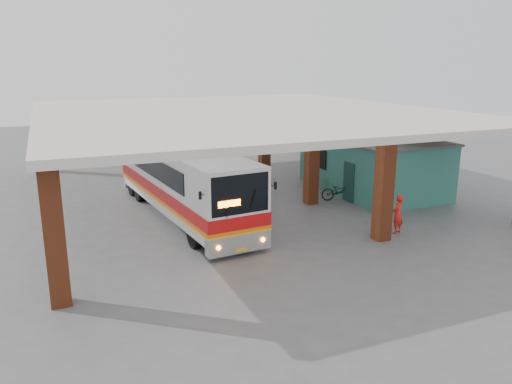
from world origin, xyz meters
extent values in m
plane|color=#515154|center=(0.00, 0.00, 0.00)|extent=(90.00, 90.00, 0.00)
cube|color=brown|center=(3.00, -3.00, 2.17)|extent=(0.60, 0.60, 4.35)
cube|color=brown|center=(3.00, 3.00, 2.17)|extent=(0.60, 0.60, 4.35)
cube|color=brown|center=(3.00, 9.00, 2.17)|extent=(0.60, 0.60, 4.35)
cube|color=brown|center=(-9.50, -4.00, 2.17)|extent=(0.60, 0.60, 4.35)
cube|color=brown|center=(-9.50, 17.00, 2.17)|extent=(0.60, 0.60, 4.35)
cube|color=brown|center=(10.00, 17.00, 2.17)|extent=(0.60, 0.60, 4.35)
cube|color=beige|center=(0.50, 6.50, 4.50)|extent=(21.00, 23.00, 0.30)
cube|color=#2B6D6C|center=(7.50, 4.00, 1.50)|extent=(5.00, 8.00, 3.00)
cube|color=#4A4A4A|center=(7.50, 4.00, 3.05)|extent=(5.20, 8.20, 0.12)
cube|color=#133633|center=(4.98, 2.50, 1.05)|extent=(0.08, 0.95, 2.10)
cube|color=black|center=(4.98, 5.50, 1.80)|extent=(0.08, 1.20, 1.00)
cube|color=black|center=(4.95, 5.50, 1.80)|extent=(0.04, 1.30, 1.10)
cube|color=silver|center=(-3.72, 3.45, 1.95)|extent=(3.74, 12.52, 2.88)
cube|color=silver|center=(-3.62, 2.43, 3.49)|extent=(1.52, 3.19, 0.26)
cube|color=gray|center=(-3.14, -2.50, 0.56)|extent=(2.62, 0.66, 0.72)
cube|color=#B90C0E|center=(-3.72, 3.45, 1.39)|extent=(3.78, 12.52, 0.51)
cube|color=orange|center=(-3.72, 3.45, 1.06)|extent=(3.78, 12.52, 0.13)
cube|color=#FCB115|center=(-3.72, 3.45, 0.95)|extent=(3.78, 12.52, 0.10)
cube|color=black|center=(-3.13, -2.65, 2.49)|extent=(2.32, 0.32, 1.49)
cube|color=black|center=(-5.08, 4.14, 2.47)|extent=(0.93, 9.21, 0.92)
cube|color=black|center=(-2.51, 4.39, 2.47)|extent=(0.93, 9.21, 0.92)
cube|color=#FF5905|center=(-3.59, -2.75, 2.21)|extent=(0.87, 0.13, 0.23)
sphere|color=orange|center=(-4.04, -2.80, 0.60)|extent=(0.18, 0.18, 0.18)
sphere|color=orange|center=(-2.20, -2.63, 0.60)|extent=(0.18, 0.18, 0.18)
cube|color=#FCB115|center=(-3.12, -2.73, 0.36)|extent=(0.46, 0.07, 0.12)
cylinder|color=black|center=(-4.40, -0.95, 0.51)|extent=(0.43, 1.05, 1.03)
cylinder|color=black|center=(-2.21, -0.74, 0.51)|extent=(0.43, 1.05, 1.03)
cylinder|color=black|center=(-5.16, 6.92, 0.51)|extent=(0.43, 1.05, 1.03)
cylinder|color=black|center=(-2.96, 7.13, 0.51)|extent=(0.43, 1.05, 1.03)
cylinder|color=black|center=(-5.29, 8.25, 0.51)|extent=(0.43, 1.05, 1.03)
cylinder|color=black|center=(-3.09, 8.46, 0.51)|extent=(0.43, 1.05, 1.03)
imported|color=black|center=(4.70, 2.86, 0.53)|extent=(2.12, 1.32, 1.05)
imported|color=red|center=(4.11, -2.61, 0.86)|extent=(0.73, 0.61, 1.71)
cube|color=#B01412|center=(4.25, 5.07, 0.25)|extent=(0.56, 0.56, 0.06)
cube|color=#B01412|center=(4.43, 5.02, 0.54)|extent=(0.18, 0.45, 0.65)
cylinder|color=black|center=(4.02, 4.95, 0.11)|extent=(0.03, 0.03, 0.22)
cylinder|color=black|center=(4.37, 4.85, 0.11)|extent=(0.03, 0.03, 0.22)
cylinder|color=black|center=(4.12, 5.30, 0.11)|extent=(0.03, 0.03, 0.22)
cylinder|color=black|center=(4.47, 5.20, 0.11)|extent=(0.03, 0.03, 0.22)
camera|label=1|loc=(-9.44, -19.05, 7.12)|focal=35.00mm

